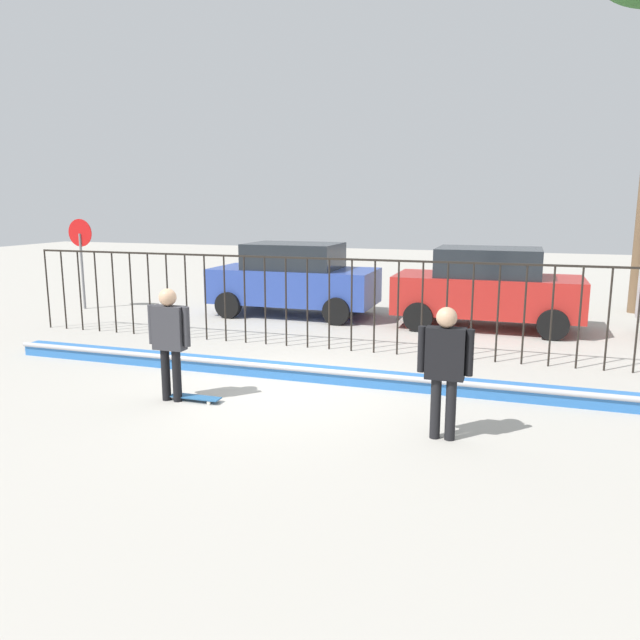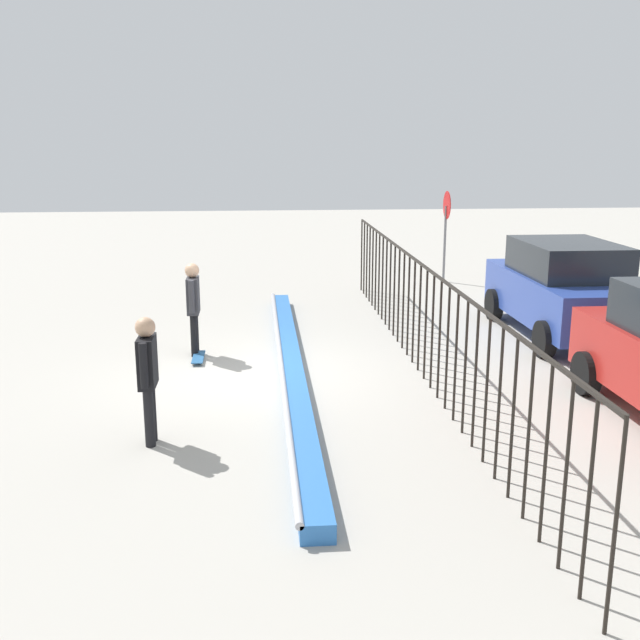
{
  "view_description": "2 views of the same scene",
  "coord_description": "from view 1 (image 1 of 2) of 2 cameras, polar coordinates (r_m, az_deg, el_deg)",
  "views": [
    {
      "loc": [
        3.64,
        -8.73,
        2.94
      ],
      "look_at": [
        0.33,
        1.23,
        0.91
      ],
      "focal_mm": 34.24,
      "sensor_mm": 36.0,
      "label": 1
    },
    {
      "loc": [
        11.94,
        0.11,
        3.84
      ],
      "look_at": [
        0.17,
        1.12,
        0.96
      ],
      "focal_mm": 41.51,
      "sensor_mm": 36.0,
      "label": 2
    }
  ],
  "objects": [
    {
      "name": "parked_car_red",
      "position": [
        14.97,
        15.36,
        2.97
      ],
      "size": [
        4.3,
        2.12,
        1.9
      ],
      "rotation": [
        0.0,
        0.0,
        0.06
      ],
      "color": "#B2231E",
      "rests_on": "ground"
    },
    {
      "name": "skateboard",
      "position": [
        9.43,
        -11.59,
        -7.09
      ],
      "size": [
        0.8,
        0.2,
        0.07
      ],
      "rotation": [
        0.0,
        0.0,
        -0.14
      ],
      "color": "#26598C",
      "rests_on": "ground"
    },
    {
      "name": "stop_sign",
      "position": [
        18.26,
        -21.42,
        6.01
      ],
      "size": [
        0.76,
        0.07,
        2.5
      ],
      "color": "slate",
      "rests_on": "ground"
    },
    {
      "name": "camera_operator",
      "position": [
        7.7,
        11.6,
        -3.78
      ],
      "size": [
        0.68,
        0.26,
        1.69
      ],
      "rotation": [
        0.0,
        0.0,
        3.07
      ],
      "color": "black",
      "rests_on": "ground"
    },
    {
      "name": "bowl_coping_ledge",
      "position": [
        10.42,
        -2.79,
        -4.79
      ],
      "size": [
        11.0,
        0.41,
        0.27
      ],
      "color": "#2D6BB7",
      "rests_on": "ground"
    },
    {
      "name": "perimeter_fence",
      "position": [
        12.23,
        0.87,
        2.47
      ],
      "size": [
        14.04,
        0.04,
        1.86
      ],
      "color": "black",
      "rests_on": "ground"
    },
    {
      "name": "ground_plane",
      "position": [
        9.9,
        -4.09,
        -6.38
      ],
      "size": [
        60.0,
        60.0,
        0.0
      ],
      "primitive_type": "plane",
      "color": "#ADA89E"
    },
    {
      "name": "parked_car_blue",
      "position": [
        16.1,
        -2.45,
        3.89
      ],
      "size": [
        4.3,
        2.12,
        1.9
      ],
      "rotation": [
        0.0,
        0.0,
        0.01
      ],
      "color": "#2D479E",
      "rests_on": "ground"
    },
    {
      "name": "skateboarder",
      "position": [
        9.29,
        -13.9,
        -1.3
      ],
      "size": [
        0.69,
        0.26,
        1.71
      ],
      "rotation": [
        0.0,
        0.0,
        -0.25
      ],
      "color": "black",
      "rests_on": "ground"
    }
  ]
}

